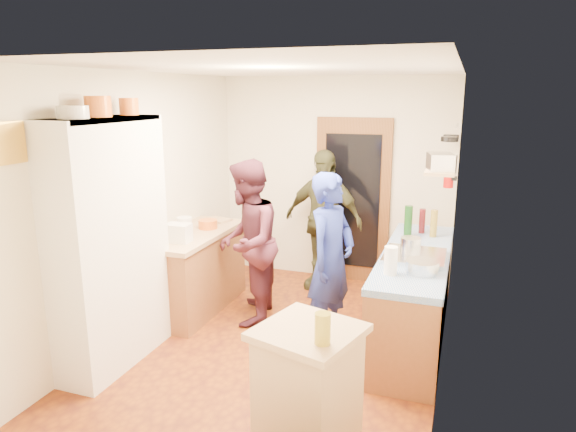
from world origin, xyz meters
The scene contains 44 objects.
floor centered at (0.00, 0.00, -0.01)m, with size 3.00×4.00×0.02m, color #873F0D.
ceiling centered at (0.00, 0.00, 2.61)m, with size 3.00×4.00×0.02m, color silver.
wall_back centered at (0.00, 2.01, 1.30)m, with size 3.00×0.02×2.60m, color beige.
wall_front centered at (0.00, -2.01, 1.30)m, with size 3.00×0.02×2.60m, color beige.
wall_left centered at (-1.51, 0.00, 1.30)m, with size 0.02×4.00×2.60m, color beige.
wall_right centered at (1.51, 0.00, 1.30)m, with size 0.02×4.00×2.60m, color beige.
door_frame centered at (0.25, 1.97, 1.05)m, with size 0.95×0.06×2.10m, color brown.
door_glass centered at (0.25, 1.94, 1.05)m, with size 0.70×0.02×1.70m, color black.
hutch_body centered at (-1.30, -0.80, 1.10)m, with size 0.40×1.20×2.20m, color white.
hutch_top_shelf centered at (-1.30, -0.80, 2.18)m, with size 0.40×1.14×0.04m, color white.
plate_stack centered at (-1.30, -1.10, 2.25)m, with size 0.24×0.24×0.10m, color white.
orange_pot_a centered at (-1.30, -0.81, 2.29)m, with size 0.21×0.21×0.17m, color orange.
orange_pot_b centered at (-1.30, -0.40, 2.28)m, with size 0.17×0.17×0.15m, color orange.
left_counter_base centered at (-1.20, 0.45, 0.42)m, with size 0.60×1.40×0.85m, color brown.
left_counter_top centered at (-1.20, 0.45, 0.88)m, with size 0.64×1.44×0.05m, color tan.
toaster centered at (-1.15, 0.07, 0.99)m, with size 0.25×0.17×0.19m, color white.
kettle centered at (-1.25, 0.36, 0.99)m, with size 0.16×0.16×0.19m, color white.
orange_bowl centered at (-1.12, 0.65, 0.95)m, with size 0.21×0.21×0.10m, color orange.
chopping_board centered at (-1.18, 0.99, 0.91)m, with size 0.30×0.22×0.03m, color tan.
right_counter_base centered at (1.20, 0.50, 0.42)m, with size 0.60×2.20×0.84m, color brown.
right_counter_top centered at (1.20, 0.50, 0.87)m, with size 0.62×2.22×0.06m, color #124EB4.
hob centered at (1.20, 0.33, 0.92)m, with size 0.55×0.58×0.04m, color silver.
pot_on_hob centered at (1.15, 0.43, 1.00)m, with size 0.19×0.19×0.12m, color silver.
bottle_a centered at (1.05, 1.07, 1.07)m, with size 0.08×0.08×0.33m, color #143F14.
bottle_b centered at (1.18, 1.25, 1.03)m, with size 0.07×0.07×0.27m, color #591419.
bottle_c centered at (1.31, 1.14, 1.05)m, with size 0.07×0.07×0.29m, color olive.
paper_towel centered at (1.05, -0.19, 1.02)m, with size 0.11×0.11×0.24m, color white.
mixing_bowl centered at (1.30, -0.07, 0.95)m, with size 0.28×0.28×0.11m, color silver.
island_base centered at (0.71, -1.42, 0.43)m, with size 0.55×0.55×0.86m, color tan.
island_top centered at (0.71, -1.42, 0.89)m, with size 0.62×0.62×0.05m, color tan.
cutting_board centered at (0.67, -1.36, 0.90)m, with size 0.35×0.28×0.02m, color white.
oil_jar centered at (0.85, -1.59, 1.01)m, with size 0.10×0.10×0.20m, color #AD9E2D.
pan_rail centered at (1.46, 1.52, 2.05)m, with size 0.02×0.02×0.65m, color silver.
pan_hang_a centered at (1.40, 1.35, 1.92)m, with size 0.18×0.18×0.05m, color black.
pan_hang_b centered at (1.40, 1.55, 1.90)m, with size 0.16×0.16×0.05m, color black.
pan_hang_c centered at (1.40, 1.75, 1.91)m, with size 0.17×0.17×0.05m, color black.
wall_shelf centered at (1.37, 0.45, 1.70)m, with size 0.26×0.42×0.03m, color tan.
radio centered at (1.37, 0.45, 1.79)m, with size 0.22×0.30×0.15m, color silver.
ext_bracket centered at (1.47, 1.70, 1.45)m, with size 0.06×0.10×0.04m, color black.
fire_extinguisher centered at (1.41, 1.70, 1.50)m, with size 0.11×0.11×0.32m, color red.
picture_frame centered at (-1.48, -1.55, 2.05)m, with size 0.03×0.25×0.30m, color gold.
person_hob centered at (0.46, 0.16, 0.84)m, with size 0.61×0.40×1.68m, color navy.
person_left centered at (-0.50, 0.42, 0.87)m, with size 0.84×0.66×1.74m, color #461D2A.
person_back centered at (-0.01, 1.55, 0.87)m, with size 1.02×0.43×1.74m, color #383A20.
Camera 1 is at (1.59, -4.35, 2.40)m, focal length 32.00 mm.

